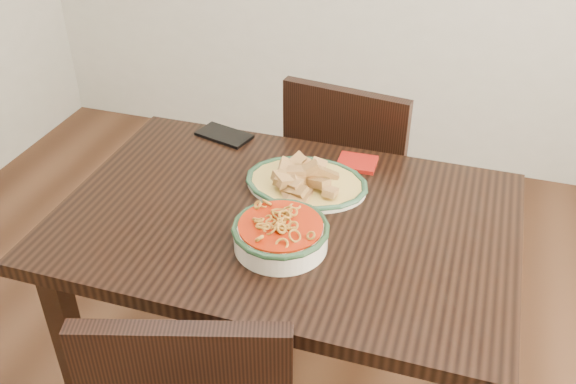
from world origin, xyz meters
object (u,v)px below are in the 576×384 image
(chair_far, at_px, (352,178))
(fish_plate, at_px, (306,173))
(dining_table, at_px, (286,245))
(noodle_bowl, at_px, (281,232))
(smartphone, at_px, (224,135))

(chair_far, height_order, fish_plate, chair_far)
(dining_table, distance_m, noodle_bowl, 0.19)
(fish_plate, bearing_deg, noodle_bowl, -86.82)
(fish_plate, bearing_deg, chair_far, 85.48)
(dining_table, height_order, noodle_bowl, noodle_bowl)
(noodle_bowl, distance_m, smartphone, 0.58)
(chair_far, xyz_separation_m, noodle_bowl, (-0.02, -0.74, 0.29))
(chair_far, xyz_separation_m, fish_plate, (-0.04, -0.46, 0.30))
(dining_table, relative_size, fish_plate, 3.52)
(fish_plate, bearing_deg, dining_table, -95.23)
(chair_far, bearing_deg, fish_plate, 93.12)
(dining_table, relative_size, noodle_bowl, 4.97)
(chair_far, xyz_separation_m, smartphone, (-0.37, -0.27, 0.26))
(noodle_bowl, bearing_deg, chair_far, 88.33)
(dining_table, bearing_deg, chair_far, 85.31)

